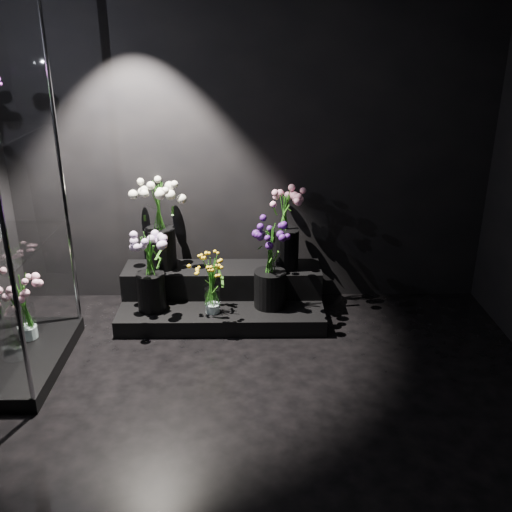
{
  "coord_description": "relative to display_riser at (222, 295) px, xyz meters",
  "views": [
    {
      "loc": [
        -0.0,
        -2.64,
        2.23
      ],
      "look_at": [
        0.04,
        1.2,
        0.69
      ],
      "focal_mm": 40.0,
      "sensor_mm": 36.0,
      "label": 1
    }
  ],
  "objects": [
    {
      "name": "wall_back",
      "position": [
        0.23,
        0.33,
        1.25
      ],
      "size": [
        4.0,
        0.0,
        4.0
      ],
      "primitive_type": "plane",
      "rotation": [
        1.57,
        0.0,
        0.0
      ],
      "color": "black",
      "rests_on": "floor"
    },
    {
      "name": "bouquet_orange_bells",
      "position": [
        -0.06,
        -0.27,
        0.23
      ],
      "size": [
        0.35,
        0.35,
        0.47
      ],
      "rotation": [
        0.0,
        0.0,
        0.4
      ],
      "color": "white",
      "rests_on": "display_riser"
    },
    {
      "name": "bouquet_purple",
      "position": [
        0.39,
        -0.16,
        0.36
      ],
      "size": [
        0.43,
        0.43,
        0.68
      ],
      "rotation": [
        0.0,
        0.0,
        0.41
      ],
      "color": "black",
      "rests_on": "display_riser"
    },
    {
      "name": "bouquet_lilac",
      "position": [
        -0.55,
        -0.21,
        0.37
      ],
      "size": [
        0.42,
        0.42,
        0.65
      ],
      "rotation": [
        0.0,
        0.0,
        0.22
      ],
      "color": "black",
      "rests_on": "display_riser"
    },
    {
      "name": "bouquet_cream_roses",
      "position": [
        -0.51,
        0.11,
        0.65
      ],
      "size": [
        0.53,
        0.53,
        0.73
      ],
      "rotation": [
        0.0,
        0.0,
        -0.34
      ],
      "color": "black",
      "rests_on": "display_riser"
    },
    {
      "name": "display_riser",
      "position": [
        0.0,
        0.0,
        0.0
      ],
      "size": [
        1.65,
        0.73,
        0.37
      ],
      "color": "black",
      "rests_on": "floor"
    },
    {
      "name": "bouquet_case_base_pink",
      "position": [
        -1.4,
        -0.61,
        0.22
      ],
      "size": [
        0.39,
        0.39,
        0.5
      ],
      "rotation": [
        0.0,
        0.0,
        0.37
      ],
      "color": "white",
      "rests_on": "display_case"
    },
    {
      "name": "bouquet_pink_roses",
      "position": [
        0.51,
        0.1,
        0.61
      ],
      "size": [
        0.46,
        0.46,
        0.68
      ],
      "rotation": [
        0.0,
        0.0,
        -0.33
      ],
      "color": "black",
      "rests_on": "display_riser"
    },
    {
      "name": "floor",
      "position": [
        0.23,
        -1.67,
        -0.15
      ],
      "size": [
        4.0,
        4.0,
        0.0
      ],
      "primitive_type": "plane",
      "color": "black",
      "rests_on": "ground"
    }
  ]
}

